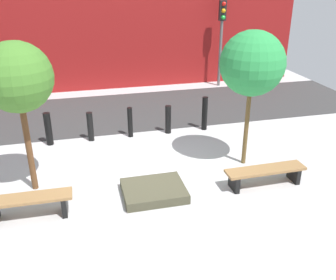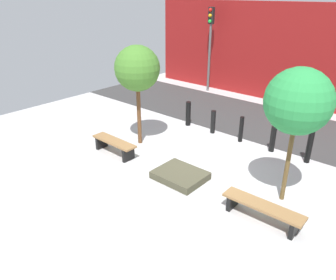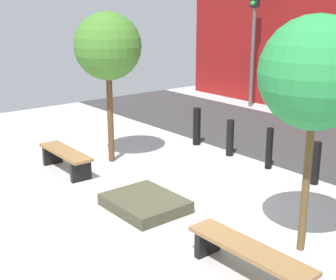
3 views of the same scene
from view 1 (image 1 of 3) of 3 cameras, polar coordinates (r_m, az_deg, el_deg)
name	(u,v)px [view 1 (image 1 of 3)]	position (r m, az deg, el deg)	size (l,w,h in m)	color
ground_plane	(147,178)	(9.03, -3.17, -5.84)	(18.00, 18.00, 0.00)	#AFAFAF
road_strip	(121,111)	(13.39, -7.19, 4.35)	(18.00, 4.02, 0.01)	#353535
building_facade	(108,34)	(15.94, -9.16, 15.61)	(16.20, 0.50, 4.41)	maroon
bench_left	(29,203)	(8.01, -20.40, -8.95)	(1.70, 0.46, 0.47)	black
bench_right	(265,173)	(8.88, 14.59, -4.88)	(1.88, 0.46, 0.43)	black
planter_bed	(154,191)	(8.34, -2.17, -7.75)	(1.36, 1.11, 0.21)	#44412F
tree_behind_left_bench	(17,78)	(8.20, -22.01, 8.73)	(1.46, 1.46, 3.32)	brown
tree_behind_right_bench	(252,64)	(9.04, 12.72, 11.25)	(1.53, 1.53, 3.35)	brown
bollard_far_left	(48,129)	(11.07, -17.77, 1.61)	(0.20, 0.20, 0.95)	black
bollard_left	(90,127)	(11.06, -11.75, 2.01)	(0.17, 0.17, 0.86)	black
bollard_center	(130,122)	(11.13, -5.79, 2.71)	(0.15, 0.15, 0.91)	black
bollard_right	(168,120)	(11.35, 0.03, 3.14)	(0.18, 0.18, 0.87)	black
bollard_far_right	(205,113)	(11.64, 5.60, 4.05)	(0.17, 0.17, 1.05)	black
traffic_light_mid_west	(222,28)	(16.12, 8.19, 16.53)	(0.28, 0.27, 3.49)	#595959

